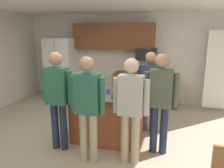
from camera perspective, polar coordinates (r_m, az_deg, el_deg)
The scene contains 20 objects.
floor at distance 4.63m, azimuth -4.25°, elevation -13.76°, with size 7.04×7.04×0.00m, color #B7A88E.
ceiling at distance 4.14m, azimuth -4.92°, elevation 20.17°, with size 7.04×7.04×0.00m, color white.
back_wall at distance 6.84m, azimuth 3.98°, elevation 6.68°, with size 6.40×0.10×2.60m, color silver.
french_door_window_panel at distance 6.41m, azimuth 26.42°, elevation 2.99°, with size 0.90×0.06×2.00m, color white.
cabinet_run_upper at distance 6.70m, azimuth 0.27°, elevation 11.93°, with size 2.40×0.38×0.75m.
cabinet_run_lower at distance 6.59m, azimuth 8.33°, elevation -1.25°, with size 1.80×0.63×0.90m.
refrigerator at distance 7.22m, azimuth -12.54°, elevation 3.87°, with size 0.88×0.76×1.88m.
microwave_over_range at distance 6.43m, azimuth 8.67°, elevation 7.45°, with size 0.56×0.40×0.32m, color black.
kitchen_island at distance 4.47m, azimuth -1.12°, elevation -8.09°, with size 1.41×0.97×0.93m.
person_guest_by_door at distance 4.73m, azimuth 9.53°, elevation -0.61°, with size 0.57×0.22×1.69m.
person_host_foreground at distance 4.03m, azimuth -13.59°, elevation -2.58°, with size 0.57×0.23×1.76m.
person_guest_right at distance 3.57m, azimuth -6.15°, elevation -4.76°, with size 0.57×0.23×1.73m.
person_elder_center at distance 3.52m, azimuth 4.74°, elevation -5.24°, with size 0.57×0.23×1.71m.
person_guest_left at distance 3.88m, azimuth 12.11°, elevation -3.29°, with size 0.57×0.23×1.75m.
mug_ceramic_white at distance 4.28m, azimuth -0.89°, elevation -1.77°, with size 0.13×0.09×0.11m.
glass_dark_ale at distance 4.53m, azimuth -4.54°, elevation -0.57°, with size 0.08×0.08×0.17m.
glass_stout_tall at distance 4.52m, azimuth 2.97°, elevation -0.84°, with size 0.07×0.07×0.13m.
tumbler_amber at distance 4.55m, azimuth -7.46°, elevation -0.74°, with size 0.07×0.07×0.14m.
glass_short_whisky at distance 4.25m, azimuth -7.46°, elevation -1.84°, with size 0.06×0.06×0.13m.
mug_blue_stoneware at distance 3.97m, azimuth 0.37°, elevation -3.03°, with size 0.13×0.08×0.11m.
Camera 1 is at (1.50, -3.83, 2.13)m, focal length 36.28 mm.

